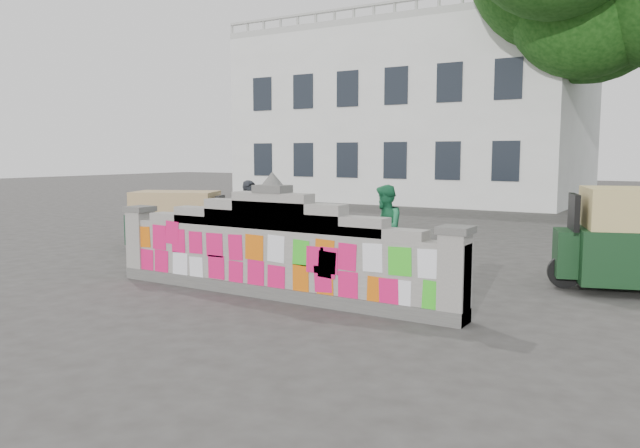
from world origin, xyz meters
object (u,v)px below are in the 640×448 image
object	(u,v)px
cyclist_bike	(251,244)
cyclist_rider	(251,229)
rickshaw_left	(179,219)
pedestrian	(385,229)

from	to	relation	value
cyclist_bike	cyclist_rider	distance (m)	0.31
cyclist_rider	rickshaw_left	distance (m)	3.12
cyclist_rider	pedestrian	size ratio (longest dim) A/B	0.88
cyclist_rider	rickshaw_left	size ratio (longest dim) A/B	0.59
cyclist_bike	rickshaw_left	world-z (taller)	rickshaw_left
cyclist_rider	pedestrian	xyz separation A→B (m)	(2.68, 0.74, 0.10)
cyclist_rider	pedestrian	world-z (taller)	pedestrian
pedestrian	cyclist_rider	bearing A→B (deg)	-97.85
cyclist_bike	pedestrian	bearing A→B (deg)	-53.10
cyclist_bike	cyclist_rider	bearing A→B (deg)	0.00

